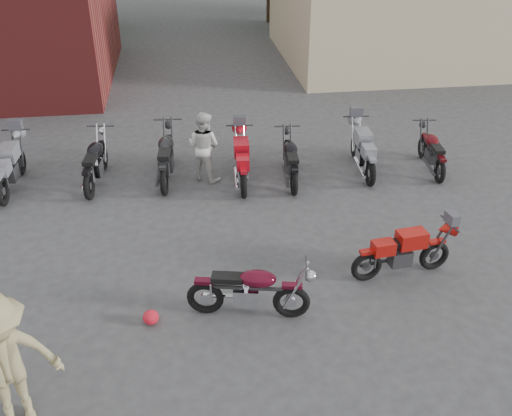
{
  "coord_description": "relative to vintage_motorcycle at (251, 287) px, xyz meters",
  "views": [
    {
      "loc": [
        -0.66,
        -6.83,
        6.13
      ],
      "look_at": [
        0.58,
        2.16,
        0.9
      ],
      "focal_mm": 40.0,
      "sensor_mm": 36.0,
      "label": 1
    }
  ],
  "objects": [
    {
      "name": "row_bike_5",
      "position": [
        1.54,
        4.66,
        0.01
      ],
      "size": [
        0.79,
        1.98,
        1.12
      ],
      "primitive_type": null,
      "rotation": [
        0.0,
        0.0,
        1.49
      ],
      "color": "black",
      "rests_on": "ground"
    },
    {
      "name": "row_bike_6",
      "position": [
        3.34,
        4.89,
        0.04
      ],
      "size": [
        0.79,
        2.08,
        1.18
      ],
      "primitive_type": null,
      "rotation": [
        0.0,
        0.0,
        1.51
      ],
      "color": "gray",
      "rests_on": "ground"
    },
    {
      "name": "person_tan",
      "position": [
        -3.24,
        -1.67,
        0.45
      ],
      "size": [
        1.48,
        1.18,
        2.01
      ],
      "primitive_type": "imported",
      "rotation": [
        0.0,
        0.0,
        0.39
      ],
      "color": "#9A8D5F",
      "rests_on": "ground"
    },
    {
      "name": "row_bike_1",
      "position": [
        -4.8,
        5.11,
        0.04
      ],
      "size": [
        0.74,
        2.07,
        1.19
      ],
      "primitive_type": null,
      "rotation": [
        0.0,
        0.0,
        1.54
      ],
      "color": "gray",
      "rests_on": "ground"
    },
    {
      "name": "row_bike_3",
      "position": [
        -1.32,
        5.13,
        0.07
      ],
      "size": [
        0.87,
        2.19,
        1.24
      ],
      "primitive_type": null,
      "rotation": [
        0.0,
        0.0,
        1.49
      ],
      "color": "black",
      "rests_on": "ground"
    },
    {
      "name": "row_bike_2",
      "position": [
        -2.93,
        5.11,
        0.04
      ],
      "size": [
        0.88,
        2.09,
        1.18
      ],
      "primitive_type": null,
      "rotation": [
        0.0,
        0.0,
        1.46
      ],
      "color": "black",
      "rests_on": "ground"
    },
    {
      "name": "row_bike_4",
      "position": [
        0.4,
        4.72,
        0.03
      ],
      "size": [
        0.79,
        2.06,
        1.17
      ],
      "primitive_type": null,
      "rotation": [
        0.0,
        0.0,
        1.51
      ],
      "color": "#B50F1C",
      "rests_on": "ground"
    },
    {
      "name": "sportbike",
      "position": [
        2.81,
        0.73,
        -0.03
      ],
      "size": [
        1.87,
        0.81,
        1.05
      ],
      "primitive_type": null,
      "rotation": [
        0.0,
        0.0,
        0.12
      ],
      "color": "#AA130E",
      "rests_on": "ground"
    },
    {
      "name": "row_bike_7",
      "position": [
        5.0,
        4.74,
        -0.02
      ],
      "size": [
        0.8,
        1.9,
        1.07
      ],
      "primitive_type": null,
      "rotation": [
        0.0,
        0.0,
        1.47
      ],
      "color": "#48090D",
      "rests_on": "ground"
    },
    {
      "name": "ground",
      "position": [
        -0.23,
        -0.28,
        -0.55
      ],
      "size": [
        90.0,
        90.0,
        0.0
      ],
      "primitive_type": "plane",
      "color": "#363639"
    },
    {
      "name": "person_light",
      "position": [
        -0.44,
        5.0,
        0.27
      ],
      "size": [
        1.01,
        0.97,
        1.64
      ],
      "primitive_type": "imported",
      "rotation": [
        0.0,
        0.0,
        2.53
      ],
      "color": "silver",
      "rests_on": "ground"
    },
    {
      "name": "helmet",
      "position": [
        -1.6,
        0.01,
        -0.44
      ],
      "size": [
        0.31,
        0.31,
        0.24
      ],
      "primitive_type": "ellipsoid",
      "rotation": [
        0.0,
        0.0,
        0.26
      ],
      "color": "red",
      "rests_on": "ground"
    },
    {
      "name": "stucco_building",
      "position": [
        8.27,
        14.72,
        1.2
      ],
      "size": [
        10.0,
        8.0,
        3.5
      ],
      "primitive_type": "cube",
      "color": "tan",
      "rests_on": "ground"
    },
    {
      "name": "vintage_motorcycle",
      "position": [
        0.0,
        0.0,
        0.0
      ],
      "size": [
        2.0,
        1.02,
        1.11
      ],
      "primitive_type": null,
      "rotation": [
        0.0,
        0.0,
        -0.21
      ],
      "color": "#4C091A",
      "rests_on": "ground"
    }
  ]
}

